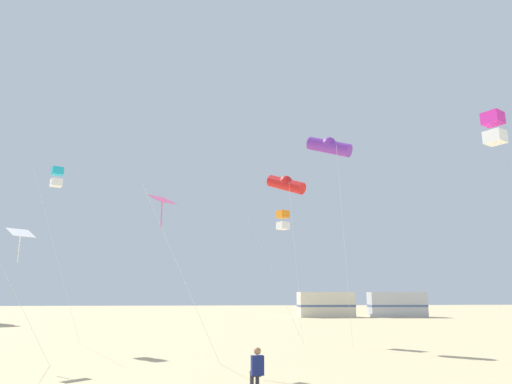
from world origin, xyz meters
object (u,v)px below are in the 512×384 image
at_px(kite_tube_scarlet, 286,184).
at_px(kite_tube_violet, 329,146).
at_px(kite_flyer_standing, 257,367).
at_px(kite_box_cyan, 57,177).
at_px(rv_van_silver, 397,305).
at_px(kite_diamond_white, 20,237).
at_px(kite_diamond_rainbow, 163,205).
at_px(kite_box_magenta, 494,128).
at_px(rv_van_cream, 326,305).
at_px(kite_box_orange, 283,220).

xyz_separation_m(kite_tube_scarlet, kite_tube_violet, (1.89, -2.89, 1.43)).
distance_m(kite_flyer_standing, kite_tube_scarlet, 15.02).
height_order(kite_tube_scarlet, kite_box_cyan, kite_box_cyan).
relative_size(kite_flyer_standing, rv_van_silver, 0.18).
bearing_deg(kite_flyer_standing, kite_box_cyan, -59.58).
xyz_separation_m(kite_flyer_standing, kite_tube_scarlet, (2.93, 12.16, 8.32)).
relative_size(kite_diamond_white, rv_van_silver, 0.79).
relative_size(kite_diamond_rainbow, kite_tube_scarlet, 0.69).
bearing_deg(kite_diamond_white, kite_box_magenta, -15.53).
distance_m(kite_flyer_standing, rv_van_cream, 41.27).
xyz_separation_m(kite_box_cyan, kite_tube_violet, (15.29, -3.98, 1.07)).
distance_m(kite_diamond_rainbow, kite_box_magenta, 12.88).
bearing_deg(kite_tube_scarlet, kite_tube_violet, -56.82).
xyz_separation_m(kite_tube_scarlet, kite_box_cyan, (-13.40, 1.08, 0.35)).
xyz_separation_m(kite_diamond_rainbow, kite_tube_scarlet, (6.31, 6.82, 2.70)).
relative_size(kite_box_magenta, rv_van_cream, 1.38).
height_order(kite_box_magenta, kite_box_cyan, kite_box_cyan).
distance_m(kite_box_magenta, kite_tube_violet, 9.44).
xyz_separation_m(kite_flyer_standing, kite_box_orange, (2.92, 13.44, 6.36)).
height_order(kite_box_magenta, rv_van_cream, kite_box_magenta).
bearing_deg(kite_box_orange, kite_box_cyan, -179.16).
distance_m(kite_box_magenta, rv_van_cream, 39.45).
height_order(kite_box_cyan, kite_diamond_white, kite_box_cyan).
bearing_deg(kite_box_magenta, kite_flyer_standing, -174.58).
distance_m(kite_tube_scarlet, kite_box_orange, 2.34).
relative_size(kite_flyer_standing, kite_box_cyan, 0.12).
relative_size(kite_box_magenta, kite_box_orange, 1.18).
distance_m(kite_diamond_rainbow, kite_diamond_white, 5.83).
bearing_deg(kite_box_magenta, kite_diamond_white, 164.47).
bearing_deg(kite_box_orange, rv_van_cream, 70.88).
relative_size(kite_tube_scarlet, rv_van_silver, 1.46).
relative_size(kite_diamond_white, rv_van_cream, 0.81).
bearing_deg(kite_tube_scarlet, kite_box_orange, 90.76).
height_order(kite_flyer_standing, kite_tube_violet, kite_tube_violet).
relative_size(kite_box_cyan, rv_van_silver, 1.50).
relative_size(kite_diamond_rainbow, rv_van_cream, 1.03).
relative_size(kite_box_cyan, rv_van_cream, 1.53).
height_order(kite_box_magenta, kite_diamond_white, kite_box_magenta).
bearing_deg(kite_box_cyan, kite_box_orange, 0.84).
height_order(kite_tube_violet, rv_van_cream, kite_tube_violet).
relative_size(kite_box_cyan, kite_tube_violet, 0.89).
xyz_separation_m(kite_diamond_rainbow, kite_box_cyan, (-7.09, 7.91, 3.05)).
bearing_deg(rv_van_cream, kite_flyer_standing, -107.55).
relative_size(kite_flyer_standing, kite_tube_scarlet, 0.12).
height_order(kite_box_magenta, kite_tube_violet, kite_tube_violet).
bearing_deg(kite_box_magenta, rv_van_silver, 72.91).
bearing_deg(kite_tube_scarlet, kite_box_cyan, 175.38).
height_order(kite_flyer_standing, kite_tube_scarlet, kite_tube_scarlet).
bearing_deg(kite_tube_scarlet, kite_diamond_rainbow, -132.77).
xyz_separation_m(kite_diamond_rainbow, rv_van_silver, (23.52, 33.35, -4.84)).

